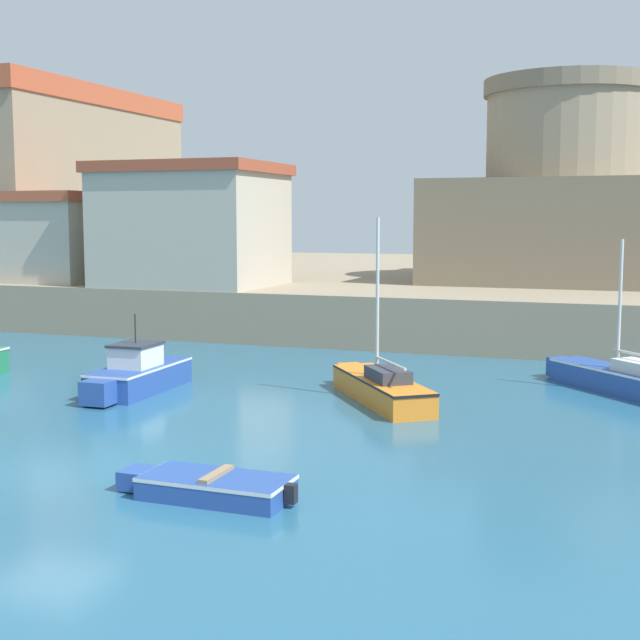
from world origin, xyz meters
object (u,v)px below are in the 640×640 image
Objects in this scene: motorboat_blue_3 at (137,374)px; dinghy_blue_7 at (211,485)px; church at (26,173)px; sailboat_blue_2 at (625,379)px; sailboat_orange_1 at (381,386)px; harbor_shed_mid_row at (60,236)px; fortress at (565,208)px; harbor_shed_near_wharf at (192,224)px.

motorboat_blue_3 is 10.96m from dinghy_blue_7.
sailboat_blue_2 is at bearing -27.31° from church.
sailboat_blue_2 is 41.70m from church.
sailboat_orange_1 is 1.46× the size of dinghy_blue_7.
harbor_shed_mid_row is (-13.24, 14.53, 3.84)m from motorboat_blue_3.
fortress is (33.04, -0.59, -2.34)m from church.
church reaches higher than harbor_shed_near_wharf.
church is at bearing 178.99° from fortress.
dinghy_blue_7 is 0.20× the size of church.
sailboat_blue_2 is (6.71, 3.57, 0.01)m from sailboat_orange_1.
sailboat_orange_1 is 1.03× the size of sailboat_blue_2.
church is (-22.28, 23.60, 7.56)m from motorboat_blue_3.
sailboat_orange_1 is at bearing -36.99° from church.
harbor_shed_mid_row reaches higher than sailboat_blue_2.
church is at bearing 134.87° from harbor_shed_mid_row.
church is (-29.70, 22.38, 7.67)m from sailboat_orange_1.
dinghy_blue_7 is 0.52× the size of harbor_shed_mid_row.
motorboat_blue_3 reaches higher than dinghy_blue_7.
dinghy_blue_7 is (-0.58, -9.77, -0.20)m from sailboat_orange_1.
motorboat_blue_3 is 0.26× the size of church.
sailboat_blue_2 reaches higher than dinghy_blue_7.
church is at bearing 152.69° from sailboat_blue_2.
church reaches higher than fortress.
dinghy_blue_7 is (6.85, -8.55, -0.31)m from motorboat_blue_3.
motorboat_blue_3 is at bearing 128.70° from dinghy_blue_7.
sailboat_orange_1 is 9.79m from dinghy_blue_7.
motorboat_blue_3 is at bearing -68.85° from harbor_shed_near_wharf.
motorboat_blue_3 is 0.68× the size of harbor_shed_mid_row.
harbor_shed_mid_row reaches higher than dinghy_blue_7.
dinghy_blue_7 is at bearing -61.31° from harbor_shed_near_wharf.
sailboat_blue_2 is 1.41× the size of dinghy_blue_7.
harbor_shed_mid_row is (-24.00, -8.49, -1.39)m from fortress.
harbor_shed_near_wharf is (-12.09, 22.09, 4.77)m from dinghy_blue_7.
dinghy_blue_7 is at bearing -51.30° from motorboat_blue_3.
sailboat_blue_2 is at bearing 18.74° from motorboat_blue_3.
church reaches higher than motorboat_blue_3.
harbor_shed_mid_row is (-27.38, 9.73, 3.94)m from sailboat_blue_2.
motorboat_blue_3 is at bearing -46.66° from church.
sailboat_orange_1 reaches higher than sailboat_blue_2.
harbor_shed_near_wharf is (17.04, -10.07, -3.10)m from church.
harbor_shed_near_wharf is at bearing -7.04° from harbor_shed_mid_row.
motorboat_blue_3 is 1.31× the size of dinghy_blue_7.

